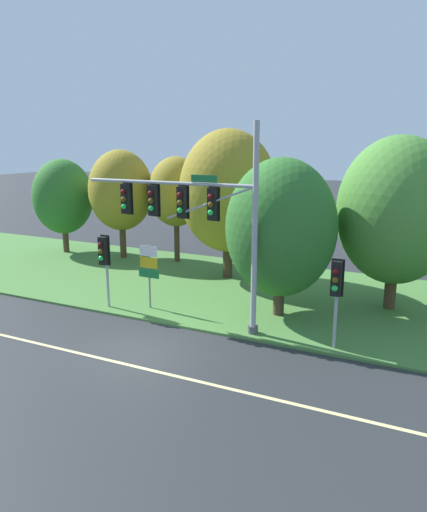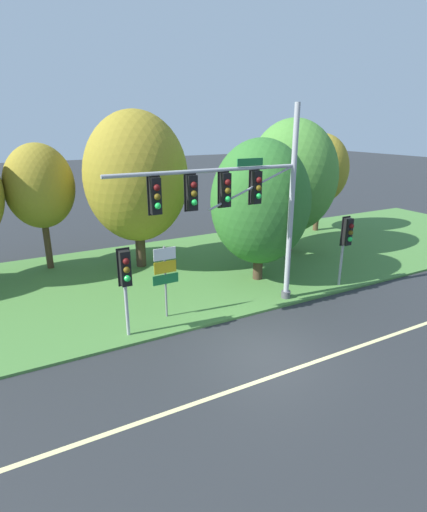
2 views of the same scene
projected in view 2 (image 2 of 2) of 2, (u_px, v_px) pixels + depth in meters
ground_plane at (268, 352)px, 13.39m from camera, size 160.00×160.00×0.00m
lane_stripe at (290, 370)px, 12.39m from camera, size 36.00×0.16×0.01m
grass_verge at (173, 273)px, 20.29m from camera, size 48.00×11.50×0.10m
traffic_signal_mast at (240, 198)px, 14.81m from camera, size 7.67×0.49×7.95m
pedestrian_signal_near_kerb at (347, 236)px, 17.85m from camera, size 0.46×0.55×3.28m
pedestrian_signal_further_along at (125, 274)px, 13.41m from camera, size 0.46×0.55×3.26m
route_sign_post at (165, 272)px, 15.06m from camera, size 1.03×0.08×2.87m
tree_behind_signpost at (40, 187)px, 19.60m from camera, size 3.33×3.33×6.34m
tree_mid_verge at (136, 177)px, 19.76m from camera, size 5.13×5.13×7.87m
tree_tall_centre at (260, 203)px, 18.31m from camera, size 4.59×4.59×6.62m
tree_right_far at (292, 177)px, 22.43m from camera, size 5.06×5.06×7.51m
tree_furthest_back at (320, 169)px, 26.98m from camera, size 3.77×3.77×6.61m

